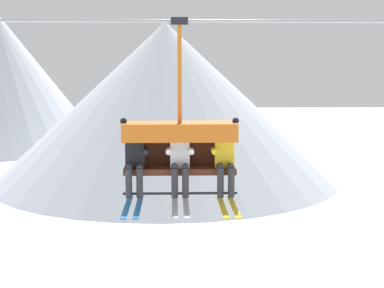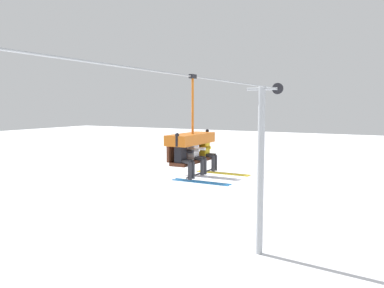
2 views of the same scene
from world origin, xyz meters
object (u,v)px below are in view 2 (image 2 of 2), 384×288
skier_white (197,154)px  lift_tower_far (261,167)px  skier_black (184,156)px  skier_yellow (208,150)px  chairlift_chair (190,143)px

skier_white → lift_tower_far: bearing=5.9°
skier_black → skier_white: bearing=-0.5°
lift_tower_far → skier_yellow: bearing=-173.6°
lift_tower_far → skier_black: 9.89m
lift_tower_far → skier_yellow: lift_tower_far is taller
lift_tower_far → chairlift_chair: lift_tower_far is taller
lift_tower_far → chairlift_chair: (-8.94, -0.71, 2.09)m
lift_tower_far → skier_white: size_ratio=5.27×
skier_black → skier_white: skier_black is taller
lift_tower_far → chairlift_chair: 9.20m
chairlift_chair → skier_black: 0.83m
lift_tower_far → chairlift_chair: size_ratio=3.12×
skier_black → skier_yellow: size_ratio=1.00×
lift_tower_far → skier_black: size_ratio=5.27×
chairlift_chair → skier_yellow: 0.83m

